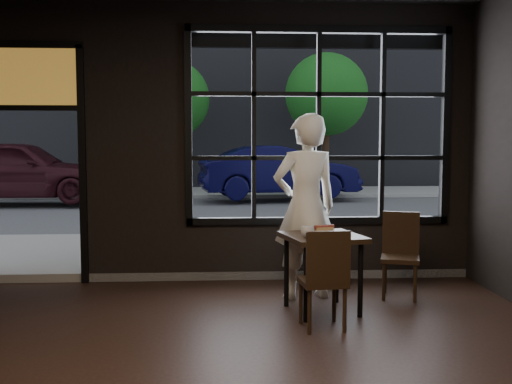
{
  "coord_description": "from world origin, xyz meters",
  "views": [
    {
      "loc": [
        0.08,
        -3.41,
        1.63
      ],
      "look_at": [
        0.4,
        2.2,
        1.15
      ],
      "focal_mm": 42.0,
      "sensor_mm": 36.0,
      "label": 1
    }
  ],
  "objects": [
    {
      "name": "window_frame",
      "position": [
        1.2,
        3.5,
        1.8
      ],
      "size": [
        3.06,
        0.12,
        2.28
      ],
      "primitive_type": "cube",
      "color": "black",
      "rests_on": "ground"
    },
    {
      "name": "stained_transom",
      "position": [
        -2.1,
        3.5,
        2.35
      ],
      "size": [
        1.2,
        0.06,
        0.7
      ],
      "primitive_type": "cube",
      "color": "orange",
      "rests_on": "ground"
    },
    {
      "name": "street_asphalt",
      "position": [
        0.0,
        24.0,
        -0.02
      ],
      "size": [
        60.0,
        41.0,
        0.04
      ],
      "primitive_type": "cube",
      "color": "#545456",
      "rests_on": "ground"
    },
    {
      "name": "building_across",
      "position": [
        0.0,
        23.0,
        7.5
      ],
      "size": [
        28.0,
        12.0,
        15.0
      ],
      "primitive_type": "cube",
      "color": "#5B5956",
      "rests_on": "ground"
    },
    {
      "name": "cafe_table",
      "position": [
        1.03,
        2.16,
        0.37
      ],
      "size": [
        0.83,
        0.83,
        0.75
      ],
      "primitive_type": "cube",
      "rotation": [
        0.0,
        0.0,
        0.23
      ],
      "color": "black",
      "rests_on": "floor"
    },
    {
      "name": "chair_near",
      "position": [
        0.95,
        1.66,
        0.44
      ],
      "size": [
        0.42,
        0.42,
        0.88
      ],
      "primitive_type": "cube",
      "rotation": [
        0.0,
        0.0,
        3.25
      ],
      "color": "black",
      "rests_on": "floor"
    },
    {
      "name": "chair_window",
      "position": [
        1.92,
        2.62,
        0.44
      ],
      "size": [
        0.48,
        0.48,
        0.88
      ],
      "primitive_type": "cube",
      "rotation": [
        0.0,
        0.0,
        -0.31
      ],
      "color": "black",
      "rests_on": "floor"
    },
    {
      "name": "man",
      "position": [
        0.94,
        2.67,
        0.95
      ],
      "size": [
        0.79,
        0.62,
        1.91
      ],
      "primitive_type": "imported",
      "rotation": [
        0.0,
        0.0,
        3.4
      ],
      "color": "white",
      "rests_on": "floor"
    },
    {
      "name": "hotdog",
      "position": [
        1.07,
        2.33,
        0.77
      ],
      "size": [
        0.21,
        0.13,
        0.06
      ],
      "primitive_type": null,
      "rotation": [
        0.0,
        0.0,
        0.26
      ],
      "color": "tan",
      "rests_on": "cafe_table"
    },
    {
      "name": "cup",
      "position": [
        0.87,
        2.05,
        0.79
      ],
      "size": [
        0.13,
        0.13,
        0.1
      ],
      "primitive_type": "imported",
      "rotation": [
        0.0,
        0.0,
        -0.02
      ],
      "color": "silver",
      "rests_on": "cafe_table"
    },
    {
      "name": "navy_car",
      "position": [
        1.63,
        12.69,
        0.8
      ],
      "size": [
        4.44,
        2.11,
        1.4
      ],
      "primitive_type": "imported",
      "rotation": [
        0.0,
        0.0,
        1.72
      ],
      "color": "black",
      "rests_on": "street_asphalt"
    },
    {
      "name": "maroon_car",
      "position": [
        -5.06,
        12.02,
        0.89
      ],
      "size": [
        4.66,
        1.89,
        1.58
      ],
      "primitive_type": "imported",
      "rotation": [
        0.0,
        0.0,
        1.58
      ],
      "color": "black",
      "rests_on": "street_asphalt"
    },
    {
      "name": "tree_left",
      "position": [
        -1.47,
        14.79,
        2.87
      ],
      "size": [
        2.39,
        2.39,
        4.07
      ],
      "color": "#332114",
      "rests_on": "street_asphalt"
    },
    {
      "name": "tree_right",
      "position": [
        3.27,
        14.83,
        3.03
      ],
      "size": [
        2.52,
        2.52,
        4.3
      ],
      "color": "#332114",
      "rests_on": "street_asphalt"
    }
  ]
}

